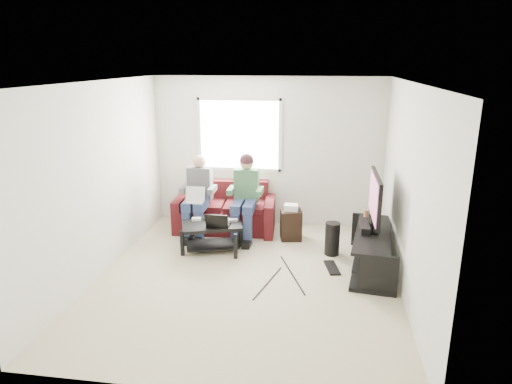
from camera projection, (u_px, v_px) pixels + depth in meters
floor at (247, 278)px, 6.20m from camera, size 4.50×4.50×0.00m
ceiling at (246, 82)px, 5.48m from camera, size 4.50×4.50×0.00m
wall_back at (268, 152)px, 7.98m from camera, size 4.50×0.00×4.50m
wall_front at (200, 259)px, 3.70m from camera, size 4.50×0.00×4.50m
wall_left at (100, 180)px, 6.12m from camera, size 0.00×4.50×4.50m
wall_right at (408, 193)px, 5.56m from camera, size 0.00×4.50×4.50m
window at (239, 135)px, 7.95m from camera, size 1.48×0.04×1.28m
sofa at (225, 212)px, 7.94m from camera, size 1.77×0.91×0.81m
person_left at (198, 193)px, 7.60m from camera, size 0.40×0.71×1.33m
person_right at (245, 191)px, 7.49m from camera, size 0.40×0.71×1.38m
laptop_silver at (194, 198)px, 7.38m from camera, size 0.36×0.28×0.24m
coffee_table at (212, 231)px, 7.01m from camera, size 1.01×0.79×0.44m
laptop_black at (218, 219)px, 6.86m from camera, size 0.38×0.31×0.24m
controller_a at (196, 219)px, 7.13m from camera, size 0.16×0.12×0.04m
controller_b at (209, 218)px, 7.16m from camera, size 0.16×0.13×0.04m
controller_c at (233, 220)px, 7.08m from camera, size 0.16×0.13×0.04m
tv_stand at (372, 252)px, 6.45m from camera, size 0.71×1.68×0.54m
tv at (375, 199)px, 6.33m from camera, size 0.12×1.10×0.81m
soundbar at (364, 226)px, 6.46m from camera, size 0.12×0.50×0.10m
drink_cup at (366, 214)px, 6.95m from camera, size 0.08×0.08×0.12m
console_white at (375, 259)px, 6.05m from camera, size 0.30×0.22×0.06m
console_grey at (370, 239)px, 6.71m from camera, size 0.34×0.26×0.08m
console_black at (373, 248)px, 6.38m from camera, size 0.38×0.30×0.07m
subwoofer at (332, 239)px, 6.90m from camera, size 0.22×0.22×0.51m
keyboard_floor at (332, 268)px, 6.49m from camera, size 0.24×0.48×0.03m
end_table at (291, 223)px, 7.50m from camera, size 0.33×0.33×0.60m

